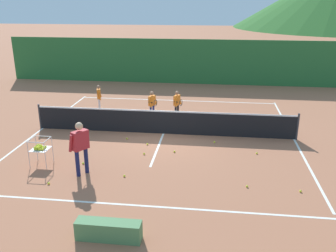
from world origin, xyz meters
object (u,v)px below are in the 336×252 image
(tennis_ball_0, at_px, (247,186))
(tennis_ball_10, at_px, (214,142))
(tennis_ball_9, at_px, (301,191))
(student_1, at_px, (152,102))
(instructor, at_px, (80,144))
(tennis_ball_3, at_px, (147,144))
(tennis_ball_6, at_px, (127,139))
(student_2, at_px, (177,102))
(ball_cart, at_px, (40,148))
(tennis_ball_2, at_px, (124,176))
(tennis_net, at_px, (163,122))
(tennis_ball_1, at_px, (49,183))
(tennis_ball_5, at_px, (257,153))
(student_0, at_px, (99,96))
(courtside_bench, at_px, (109,230))
(tennis_ball_8, at_px, (83,163))
(tennis_ball_4, at_px, (144,154))
(tennis_ball_7, at_px, (174,151))

(tennis_ball_0, bearing_deg, tennis_ball_10, 106.02)
(tennis_ball_9, bearing_deg, student_1, 130.89)
(instructor, bearing_deg, tennis_ball_3, 58.94)
(tennis_ball_6, bearing_deg, student_2, 60.05)
(ball_cart, height_order, tennis_ball_2, ball_cart)
(student_2, xyz_separation_m, tennis_ball_3, (-0.77, -3.33, -0.73))
(tennis_ball_2, bearing_deg, tennis_net, 80.27)
(ball_cart, distance_m, tennis_ball_1, 1.63)
(ball_cart, bearing_deg, tennis_ball_5, 13.77)
(student_0, bearing_deg, tennis_ball_5, -32.04)
(student_0, xyz_separation_m, tennis_ball_1, (0.73, -7.45, -0.72))
(tennis_ball_3, relative_size, courtside_bench, 0.05)
(tennis_ball_1, bearing_deg, tennis_ball_0, 5.43)
(ball_cart, xyz_separation_m, tennis_ball_8, (1.36, 0.18, -0.56))
(tennis_ball_0, bearing_deg, tennis_ball_4, 150.23)
(ball_cart, relative_size, tennis_ball_3, 13.22)
(tennis_ball_2, xyz_separation_m, tennis_ball_8, (-1.57, 0.72, 0.00))
(instructor, xyz_separation_m, tennis_ball_7, (2.65, 2.04, -0.99))
(student_0, height_order, tennis_ball_9, student_0)
(student_1, relative_size, tennis_ball_7, 18.67)
(tennis_ball_2, xyz_separation_m, tennis_ball_3, (0.24, 2.64, 0.00))
(student_0, height_order, tennis_ball_7, student_0)
(student_2, height_order, tennis_ball_5, student_2)
(tennis_net, xyz_separation_m, courtside_bench, (-0.29, -6.98, -0.27))
(student_2, relative_size, tennis_ball_8, 18.75)
(tennis_ball_1, xyz_separation_m, tennis_ball_3, (2.34, 3.39, 0.00))
(tennis_ball_6, distance_m, tennis_ball_9, 6.75)
(tennis_ball_8, bearing_deg, tennis_ball_3, 46.82)
(tennis_net, height_order, tennis_ball_0, tennis_net)
(student_0, bearing_deg, tennis_ball_1, -84.41)
(instructor, distance_m, courtside_bench, 3.63)
(student_2, bearing_deg, tennis_ball_2, -99.60)
(tennis_ball_4, bearing_deg, tennis_ball_9, -22.74)
(tennis_ball_8, bearing_deg, tennis_ball_6, 68.90)
(tennis_ball_5, bearing_deg, tennis_ball_4, -172.19)
(tennis_ball_1, bearing_deg, tennis_ball_7, 39.53)
(ball_cart, height_order, tennis_ball_9, ball_cart)
(tennis_ball_2, relative_size, tennis_ball_7, 1.00)
(tennis_net, height_order, tennis_ball_4, tennis_net)
(tennis_ball_3, relative_size, tennis_ball_4, 1.00)
(tennis_ball_2, height_order, tennis_ball_3, same)
(tennis_ball_1, xyz_separation_m, tennis_ball_6, (1.46, 3.85, 0.00))
(tennis_ball_4, distance_m, tennis_ball_7, 1.08)
(tennis_ball_7, bearing_deg, instructor, -142.40)
(student_2, relative_size, tennis_ball_7, 18.75)
(tennis_ball_0, distance_m, tennis_ball_8, 5.34)
(tennis_ball_10, bearing_deg, tennis_ball_7, -142.20)
(tennis_ball_2, bearing_deg, instructor, 178.71)
(tennis_ball_0, relative_size, tennis_ball_9, 1.00)
(tennis_ball_1, distance_m, tennis_ball_9, 7.30)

